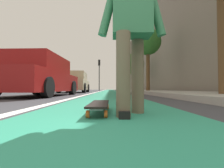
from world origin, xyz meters
TOP-DOWN VIEW (x-y plane):
  - ground_plane at (10.00, 0.00)m, footprint 80.00×80.00m
  - bike_lane_paint at (24.00, 0.00)m, footprint 56.00×1.83m
  - lane_stripe_white at (20.00, 1.07)m, footprint 52.00×0.16m
  - sidewalk_curb at (18.00, -3.33)m, footprint 52.00×3.20m
  - building_facade at (22.00, -5.96)m, footprint 40.00×1.20m
  - skateboard at (1.29, 0.11)m, footprint 0.84×0.21m
  - skater_person at (1.14, -0.23)m, footprint 0.46×0.72m
  - parked_car_near at (5.48, 2.61)m, footprint 4.30×2.03m
  - parked_car_mid at (11.27, 2.60)m, footprint 4.42×2.02m
  - traffic_light at (21.21, 1.47)m, footprint 0.33×0.28m
  - street_tree_mid at (11.53, -2.93)m, footprint 2.03×2.03m
  - street_tree_far at (18.84, -2.93)m, footprint 2.60×2.60m

SIDE VIEW (x-z plane):
  - ground_plane at x=10.00m, z-range 0.00..0.00m
  - bike_lane_paint at x=24.00m, z-range 0.00..0.00m
  - lane_stripe_white at x=20.00m, z-range 0.00..0.01m
  - sidewalk_curb at x=18.00m, z-range 0.00..0.14m
  - skateboard at x=1.29m, z-range 0.04..0.15m
  - parked_car_near at x=5.48m, z-range -0.03..1.44m
  - parked_car_mid at x=11.27m, z-range -0.03..1.46m
  - skater_person at x=1.14m, z-range 0.12..1.76m
  - traffic_light at x=21.21m, z-range 0.82..5.10m
  - street_tree_far at x=18.84m, z-range 1.00..5.62m
  - street_tree_mid at x=11.53m, z-range 1.38..6.30m
  - building_facade at x=22.00m, z-range 0.00..12.42m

